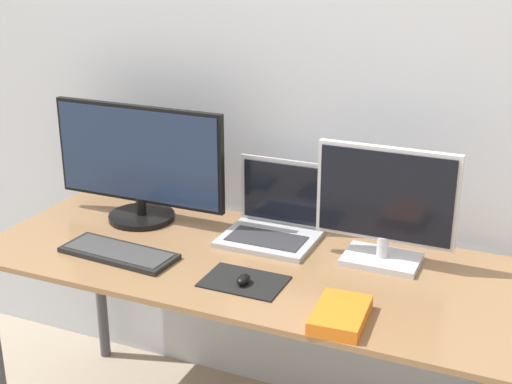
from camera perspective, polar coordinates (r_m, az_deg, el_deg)
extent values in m
cube|color=silver|center=(2.46, 3.13, 9.35)|extent=(7.00, 0.05, 2.50)
cube|color=olive|center=(2.26, -0.88, -5.56)|extent=(1.70, 0.70, 0.02)
cylinder|color=#47474C|center=(3.03, -12.41, -6.84)|extent=(0.04, 0.04, 0.72)
cylinder|color=#47474C|center=(2.54, 19.31, -13.25)|extent=(0.04, 0.04, 0.72)
cylinder|color=black|center=(2.58, -9.13, -1.95)|extent=(0.23, 0.23, 0.02)
cylinder|color=black|center=(2.57, -9.18, -1.12)|extent=(0.04, 0.04, 0.06)
cube|color=black|center=(2.51, -9.36, 3.01)|extent=(0.65, 0.02, 0.35)
cube|color=#1E2D4C|center=(2.50, -9.52, 2.92)|extent=(0.63, 0.01, 0.32)
cube|color=silver|center=(2.26, 10.02, -5.31)|extent=(0.23, 0.16, 0.02)
cylinder|color=silver|center=(2.24, 10.08, -4.31)|extent=(0.04, 0.04, 0.07)
cube|color=silver|center=(2.18, 10.39, -0.20)|extent=(0.43, 0.02, 0.30)
cube|color=black|center=(2.17, 10.30, -0.31)|extent=(0.41, 0.01, 0.27)
cube|color=#ADADB2|center=(2.37, 1.01, -3.81)|extent=(0.31, 0.24, 0.02)
cube|color=#2D2D33|center=(2.35, 0.84, -3.74)|extent=(0.25, 0.13, 0.00)
cube|color=#ADADB2|center=(2.43, 2.16, 0.00)|extent=(0.31, 0.01, 0.23)
cube|color=black|center=(2.42, 2.07, -0.07)|extent=(0.28, 0.00, 0.21)
cube|color=black|center=(2.31, -10.92, -4.83)|extent=(0.39, 0.17, 0.02)
cube|color=#383838|center=(2.31, -10.93, -4.62)|extent=(0.36, 0.14, 0.00)
cube|color=black|center=(2.11, -0.96, -7.17)|extent=(0.24, 0.17, 0.00)
ellipsoid|color=black|center=(2.08, -1.02, -7.02)|extent=(0.04, 0.06, 0.03)
cube|color=orange|center=(1.92, 6.77, -9.76)|extent=(0.15, 0.21, 0.04)
cube|color=white|center=(1.92, 6.77, -9.76)|extent=(0.14, 0.21, 0.03)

